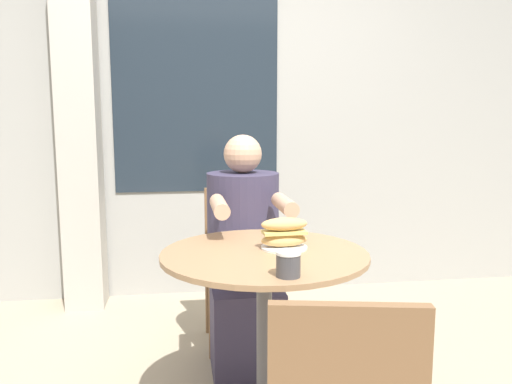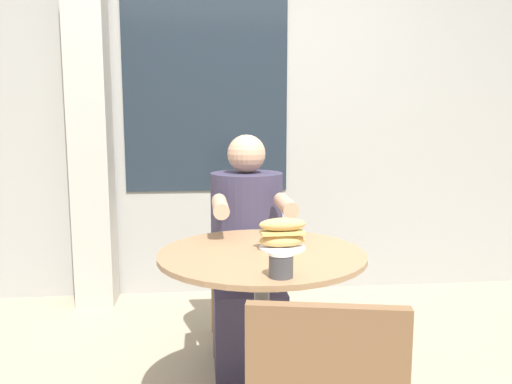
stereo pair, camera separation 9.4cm
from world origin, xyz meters
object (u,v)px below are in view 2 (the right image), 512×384
(diner_chair, at_px, (242,249))
(seated_diner, at_px, (247,269))
(cafe_table, at_px, (262,301))
(drink_cup, at_px, (281,264))
(sandwich_on_plate, at_px, (282,235))

(diner_chair, height_order, seated_diner, seated_diner)
(cafe_table, height_order, drink_cup, drink_cup)
(seated_diner, height_order, sandwich_on_plate, seated_diner)
(cafe_table, xyz_separation_m, sandwich_on_plate, (0.09, 0.04, 0.25))
(cafe_table, distance_m, sandwich_on_plate, 0.27)
(diner_chair, xyz_separation_m, drink_cup, (0.03, -1.25, 0.28))
(cafe_table, height_order, sandwich_on_plate, sandwich_on_plate)
(diner_chair, xyz_separation_m, seated_diner, (0.00, -0.35, -0.01))
(cafe_table, bearing_deg, sandwich_on_plate, 25.20)
(diner_chair, bearing_deg, seated_diner, 89.71)
(seated_diner, relative_size, drink_cup, 14.08)
(drink_cup, bearing_deg, diner_chair, 91.57)
(sandwich_on_plate, bearing_deg, drink_cup, -99.45)
(sandwich_on_plate, bearing_deg, cafe_table, -154.80)
(drink_cup, bearing_deg, sandwich_on_plate, 80.55)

